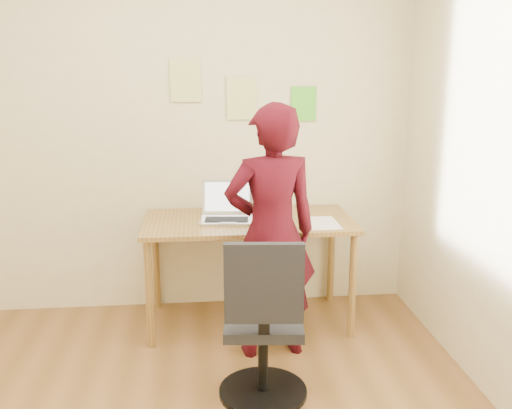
{
  "coord_description": "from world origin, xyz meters",
  "views": [
    {
      "loc": [
        0.22,
        -2.29,
        1.76
      ],
      "look_at": [
        0.56,
        0.95,
        0.95
      ],
      "focal_mm": 40.0,
      "sensor_mm": 36.0,
      "label": 1
    }
  ],
  "objects": [
    {
      "name": "office_chair",
      "position": [
        0.54,
        0.41,
        0.4
      ],
      "size": [
        0.48,
        0.48,
        0.93
      ],
      "rotation": [
        0.0,
        0.0,
        -0.1
      ],
      "color": "black",
      "rests_on": "ground"
    },
    {
      "name": "wall_note_left",
      "position": [
        0.15,
        1.74,
        1.65
      ],
      "size": [
        0.21,
        0.0,
        0.3
      ],
      "primitive_type": "cube",
      "color": "#D4D17F",
      "rests_on": "room"
    },
    {
      "name": "laptop",
      "position": [
        0.41,
        1.4,
        0.79
      ],
      "size": [
        0.38,
        0.34,
        0.25
      ],
      "rotation": [
        0.0,
        0.0,
        -0.1
      ],
      "color": "#B3B3BA",
      "rests_on": "desk"
    },
    {
      "name": "wall_note_mid",
      "position": [
        0.54,
        1.74,
        1.52
      ],
      "size": [
        0.21,
        0.0,
        0.3
      ],
      "primitive_type": "cube",
      "color": "#D4D17F",
      "rests_on": "room"
    },
    {
      "name": "paper_sheet",
      "position": [
        1.01,
        1.25,
        0.74
      ],
      "size": [
        0.23,
        0.33,
        0.0
      ],
      "primitive_type": "cube",
      "rotation": [
        0.0,
        0.0,
        0.01
      ],
      "color": "white",
      "rests_on": "desk"
    },
    {
      "name": "person",
      "position": [
        0.65,
        0.94,
        0.77
      ],
      "size": [
        0.61,
        0.44,
        1.55
      ],
      "primitive_type": "imported",
      "rotation": [
        0.0,
        0.0,
        3.27
      ],
      "color": "#3B0810",
      "rests_on": "ground"
    },
    {
      "name": "room",
      "position": [
        0.0,
        0.0,
        1.35
      ],
      "size": [
        3.58,
        3.58,
        2.78
      ],
      "color": "brown",
      "rests_on": "ground"
    },
    {
      "name": "wall_note_right",
      "position": [
        0.98,
        1.74,
        1.48
      ],
      "size": [
        0.18,
        0.0,
        0.24
      ],
      "primitive_type": "cube",
      "color": "#55CB2D",
      "rests_on": "room"
    },
    {
      "name": "phone",
      "position": [
        0.72,
        1.22,
        0.75
      ],
      "size": [
        0.08,
        0.13,
        0.01
      ],
      "rotation": [
        0.0,
        0.0,
        0.09
      ],
      "color": "black",
      "rests_on": "desk"
    },
    {
      "name": "desk",
      "position": [
        0.55,
        1.38,
        0.65
      ],
      "size": [
        1.4,
        0.7,
        0.74
      ],
      "color": "olive",
      "rests_on": "ground"
    }
  ]
}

